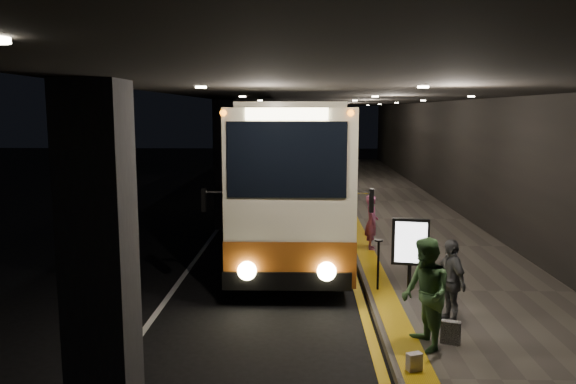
{
  "coord_description": "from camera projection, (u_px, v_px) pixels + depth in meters",
  "views": [
    {
      "loc": [
        1.14,
        -14.98,
        4.01
      ],
      "look_at": [
        0.68,
        0.92,
        1.7
      ],
      "focal_mm": 35.0,
      "sensor_mm": 36.0,
      "label": 1
    }
  ],
  "objects": [
    {
      "name": "info_sign",
      "position": [
        410.0,
        244.0,
        11.76
      ],
      "size": [
        0.78,
        0.26,
        1.63
      ],
      "rotation": [
        0.0,
        0.0,
        -0.2
      ],
      "color": "black",
      "rests_on": "sidewalk"
    },
    {
      "name": "ground",
      "position": [
        262.0,
        258.0,
        15.43
      ],
      "size": [
        90.0,
        90.0,
        0.0
      ],
      "primitive_type": "plane",
      "color": "black"
    },
    {
      "name": "passenger_boarding",
      "position": [
        372.0,
        222.0,
        15.67
      ],
      "size": [
        0.38,
        0.57,
        1.54
      ],
      "primitive_type": "imported",
      "rotation": [
        0.0,
        0.0,
        1.55
      ],
      "color": "#B15285",
      "rests_on": "sidewalk"
    },
    {
      "name": "support_columns",
      "position": [
        227.0,
        164.0,
        19.11
      ],
      "size": [
        0.8,
        24.8,
        4.4
      ],
      "color": "black",
      "rests_on": "ground"
    },
    {
      "name": "lane_line_white",
      "position": [
        223.0,
        222.0,
        20.43
      ],
      "size": [
        0.12,
        50.0,
        0.01
      ],
      "primitive_type": "cube",
      "color": "silver",
      "rests_on": "ground"
    },
    {
      "name": "sidewalk",
      "position": [
        404.0,
        221.0,
        20.23
      ],
      "size": [
        4.5,
        50.0,
        0.15
      ],
      "primitive_type": "cube",
      "color": "#514C44",
      "rests_on": "ground"
    },
    {
      "name": "tactile_strip",
      "position": [
        351.0,
        218.0,
        20.27
      ],
      "size": [
        0.5,
        50.0,
        0.01
      ],
      "primitive_type": "cube",
      "color": "gold",
      "rests_on": "sidewalk"
    },
    {
      "name": "coach_second",
      "position": [
        303.0,
        153.0,
        30.32
      ],
      "size": [
        2.95,
        11.73,
        3.65
      ],
      "rotation": [
        0.0,
        0.0,
        -0.05
      ],
      "color": "beige",
      "rests_on": "ground"
    },
    {
      "name": "canopy",
      "position": [
        343.0,
        94.0,
        19.64
      ],
      "size": [
        9.0,
        50.0,
        0.4
      ],
      "primitive_type": "cube",
      "color": "black",
      "rests_on": "support_columns"
    },
    {
      "name": "coach_third",
      "position": [
        304.0,
        138.0,
        47.32
      ],
      "size": [
        2.82,
        11.36,
        3.54
      ],
      "rotation": [
        0.0,
        0.0,
        -0.04
      ],
      "color": "beige",
      "rests_on": "ground"
    },
    {
      "name": "terminal_wall",
      "position": [
        471.0,
        140.0,
        19.74
      ],
      "size": [
        0.1,
        50.0,
        6.0
      ],
      "primitive_type": "cube",
      "color": "black",
      "rests_on": "ground"
    },
    {
      "name": "bag_plain",
      "position": [
        414.0,
        362.0,
        8.38
      ],
      "size": [
        0.26,
        0.2,
        0.28
      ],
      "primitive_type": "cube",
      "rotation": [
        0.0,
        0.0,
        0.38
      ],
      "color": "silver",
      "rests_on": "sidewalk"
    },
    {
      "name": "stanchion_post",
      "position": [
        378.0,
        265.0,
        12.12
      ],
      "size": [
        0.05,
        0.05,
        1.1
      ],
      "primitive_type": "cylinder",
      "color": "black",
      "rests_on": "sidewalk"
    },
    {
      "name": "passenger_waiting_green",
      "position": [
        426.0,
        294.0,
        9.08
      ],
      "size": [
        0.69,
        0.97,
        1.84
      ],
      "primitive_type": "imported",
      "rotation": [
        0.0,
        0.0,
        -1.41
      ],
      "color": "#43713E",
      "rests_on": "sidewalk"
    },
    {
      "name": "bag_polka",
      "position": [
        451.0,
        332.0,
        9.36
      ],
      "size": [
        0.35,
        0.24,
        0.39
      ],
      "primitive_type": "cube",
      "rotation": [
        0.0,
        0.0,
        -0.35
      ],
      "color": "black",
      "rests_on": "sidewalk"
    },
    {
      "name": "passenger_waiting_grey",
      "position": [
        450.0,
        281.0,
        10.24
      ],
      "size": [
        0.7,
        1.01,
        1.56
      ],
      "primitive_type": "imported",
      "rotation": [
        0.0,
        0.0,
        -1.29
      ],
      "color": "#454649",
      "rests_on": "sidewalk"
    },
    {
      "name": "coach_main",
      "position": [
        293.0,
        177.0,
        17.53
      ],
      "size": [
        2.82,
        13.12,
        4.08
      ],
      "rotation": [
        0.0,
        0.0,
        0.01
      ],
      "color": "beige",
      "rests_on": "ground"
    },
    {
      "name": "kerb_stripe_yellow",
      "position": [
        337.0,
        222.0,
        20.31
      ],
      "size": [
        0.18,
        50.0,
        0.01
      ],
      "primitive_type": "cube",
      "color": "gold",
      "rests_on": "ground"
    }
  ]
}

